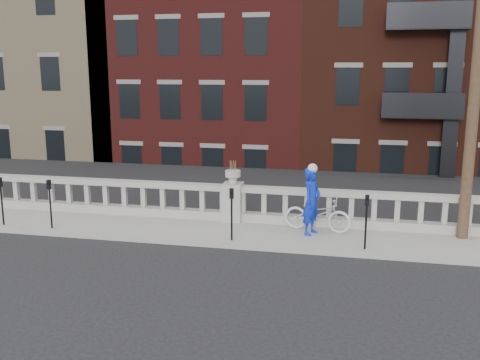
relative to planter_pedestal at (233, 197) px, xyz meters
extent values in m
plane|color=black|center=(0.00, -3.95, -0.83)|extent=(120.00, 120.00, 0.00)
cube|color=gray|center=(0.00, -0.95, -0.76)|extent=(32.00, 2.20, 0.15)
cube|color=gray|center=(0.00, 0.00, -0.56)|extent=(28.00, 0.34, 0.25)
cube|color=gray|center=(0.00, 0.00, 0.27)|extent=(28.00, 0.34, 0.16)
cube|color=gray|center=(0.00, 0.00, -0.13)|extent=(0.55, 0.55, 1.10)
cylinder|color=gray|center=(0.00, 0.00, 0.52)|extent=(0.24, 0.24, 0.20)
cylinder|color=gray|center=(0.00, 0.00, 0.70)|extent=(0.44, 0.44, 0.18)
cube|color=#605E59|center=(0.00, 0.35, -3.26)|extent=(36.00, 0.50, 5.15)
cube|color=black|center=(0.00, 22.00, -6.08)|extent=(80.00, 44.00, 0.50)
cube|color=#595651|center=(-2.00, 4.50, -3.83)|extent=(16.00, 7.00, 4.00)
cube|color=tan|center=(-17.00, 17.00, 4.17)|extent=(18.00, 16.00, 20.00)
cube|color=#4B1615|center=(-4.00, 16.00, 1.17)|extent=(10.00, 14.00, 14.00)
cube|color=#3B1810|center=(6.00, 16.00, 1.92)|extent=(10.00, 14.00, 15.50)
cylinder|color=#422D1E|center=(6.20, -0.35, 4.32)|extent=(0.28, 0.28, 10.00)
cylinder|color=black|center=(-6.22, -1.80, -0.13)|extent=(0.05, 0.05, 1.10)
cube|color=black|center=(-6.22, -1.80, 0.55)|extent=(0.10, 0.08, 0.26)
cylinder|color=black|center=(-4.72, -1.80, -0.13)|extent=(0.05, 0.05, 1.10)
cube|color=black|center=(-4.72, -1.80, 0.55)|extent=(0.10, 0.08, 0.26)
cube|color=black|center=(-4.72, -1.85, 0.59)|extent=(0.06, 0.01, 0.08)
cylinder|color=black|center=(0.37, -1.80, -0.13)|extent=(0.05, 0.05, 1.10)
cube|color=black|center=(0.37, -1.80, 0.55)|extent=(0.10, 0.08, 0.26)
cube|color=black|center=(0.37, -1.85, 0.59)|extent=(0.06, 0.01, 0.08)
cylinder|color=black|center=(3.70, -1.80, -0.13)|extent=(0.05, 0.05, 1.10)
cube|color=black|center=(3.70, -1.80, 0.55)|extent=(0.10, 0.08, 0.26)
cube|color=black|center=(3.70, -1.85, 0.59)|extent=(0.06, 0.01, 0.08)
imported|color=silver|center=(2.46, -0.51, -0.20)|extent=(1.89, 0.93, 0.95)
imported|color=#0D27C8|center=(2.32, -0.84, 0.22)|extent=(0.64, 0.76, 1.79)
camera|label=1|loc=(3.31, -14.57, 3.65)|focal=40.00mm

